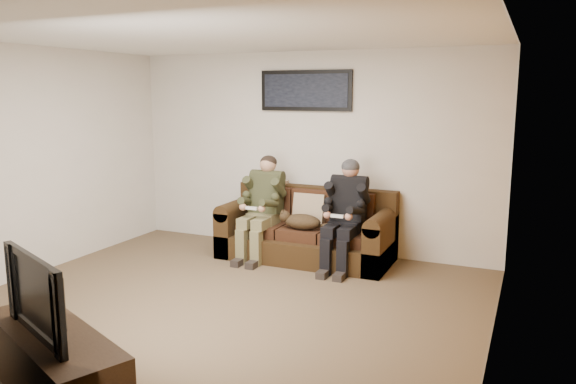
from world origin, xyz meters
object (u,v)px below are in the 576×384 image
at_px(person_left, 263,201).
at_px(framed_poster, 306,91).
at_px(cat, 301,221).
at_px(television, 49,293).
at_px(tv_stand, 55,363).
at_px(sofa, 308,232).
at_px(person_right, 346,208).

xyz_separation_m(person_left, framed_poster, (0.35, 0.57, 1.38)).
bearing_deg(framed_poster, cat, -72.18).
bearing_deg(television, cat, 107.65).
relative_size(cat, tv_stand, 0.45).
distance_m(person_left, framed_poster, 1.53).
distance_m(person_left, tv_stand, 3.64).
bearing_deg(television, sofa, 108.17).
distance_m(cat, television, 3.55).
relative_size(tv_stand, television, 1.51).
height_order(person_left, framed_poster, framed_poster).
relative_size(person_right, tv_stand, 0.88).
height_order(framed_poster, television, framed_poster).
distance_m(person_left, television, 3.60).
xyz_separation_m(person_right, tv_stand, (-0.92, -3.60, -0.49)).
bearing_deg(sofa, television, -95.60).
xyz_separation_m(sofa, framed_poster, (-0.20, 0.39, 1.77)).
bearing_deg(sofa, framed_poster, 117.17).
xyz_separation_m(person_right, television, (-0.92, -3.60, 0.02)).
distance_m(sofa, person_left, 0.70).
xyz_separation_m(cat, tv_stand, (-0.38, -3.52, -0.30)).
height_order(cat, framed_poster, framed_poster).
xyz_separation_m(cat, framed_poster, (-0.21, 0.64, 1.57)).
distance_m(framed_poster, tv_stand, 4.57).
xyz_separation_m(sofa, person_left, (-0.55, -0.18, 0.39)).
relative_size(sofa, person_left, 1.67).
bearing_deg(person_left, television, -87.13).
height_order(person_left, person_right, person_right).
distance_m(person_right, tv_stand, 3.75).
bearing_deg(cat, framed_poster, 107.82).
height_order(person_left, cat, person_left).
distance_m(cat, framed_poster, 1.71).
bearing_deg(tv_stand, sofa, 108.17).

